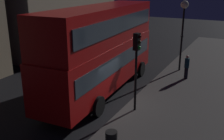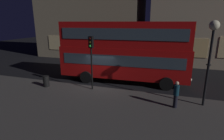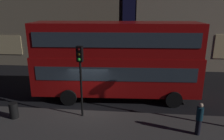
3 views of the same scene
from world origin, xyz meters
TOP-DOWN VIEW (x-y plane):
  - ground_plane at (0.00, 0.00)m, footprint 80.00×80.00m
  - sidewalk_slab at (0.00, -5.67)m, footprint 44.00×9.97m
  - building_with_clock at (-6.30, 13.03)m, footprint 15.27×8.06m
  - building_plain_facade at (10.04, 13.31)m, footprint 14.04×9.54m
  - double_decker_bus at (1.62, 1.59)m, footprint 11.26×3.22m
  - traffic_light_near_kerb at (-0.10, -1.36)m, footprint 0.35×0.38m
  - street_lamp at (7.74, -1.77)m, footprint 0.57×0.57m
  - pedestrian at (6.03, -2.65)m, footprint 0.32×0.32m
  - litter_bin at (-3.92, -1.94)m, footprint 0.48×0.48m

SIDE VIEW (x-z plane):
  - ground_plane at x=0.00m, z-range 0.00..0.00m
  - sidewalk_slab at x=0.00m, z-range 0.00..0.12m
  - litter_bin at x=-3.92m, z-range 0.12..1.02m
  - pedestrian at x=6.03m, z-range 0.15..1.85m
  - double_decker_bus at x=1.62m, z-range 0.32..5.59m
  - traffic_light_near_kerb at x=-0.10m, z-range 1.01..5.12m
  - street_lamp at x=7.74m, z-range 1.56..6.78m
  - building_with_clock at x=-6.30m, z-range 0.00..14.00m
  - building_plain_facade at x=10.04m, z-range 0.00..15.21m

